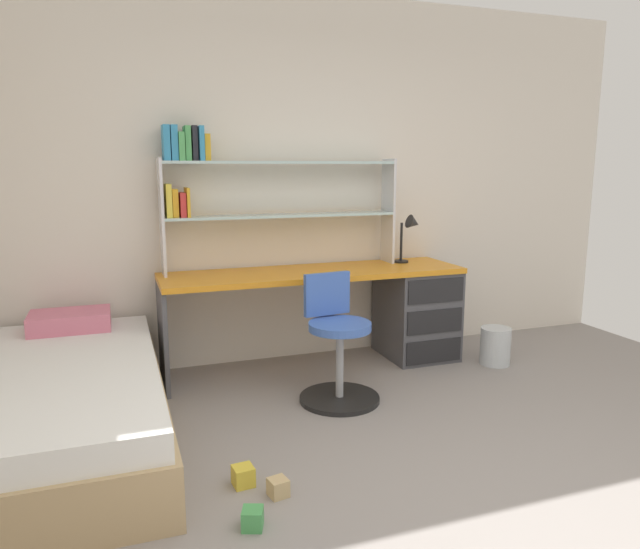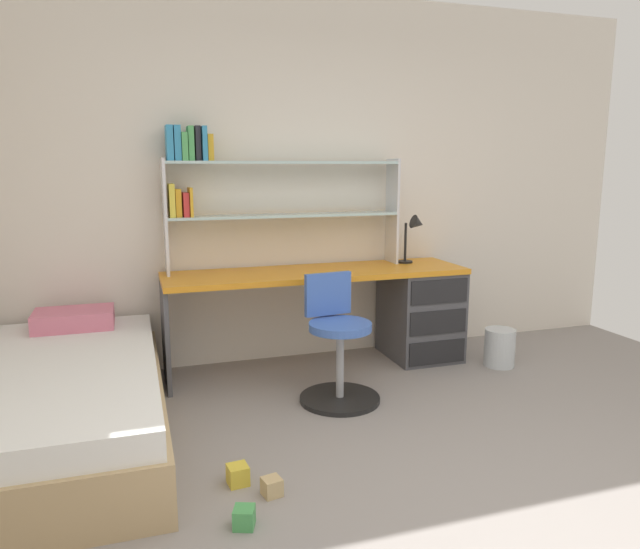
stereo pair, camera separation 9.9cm
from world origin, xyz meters
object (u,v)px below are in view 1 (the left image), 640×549
at_px(desk, 388,306).
at_px(toy_block_yellow_2, 243,476).
at_px(desk_lamp, 411,231).
at_px(swivel_chair, 337,351).
at_px(waste_bin, 495,346).
at_px(toy_block_green_1, 253,519).
at_px(toy_block_natural_0, 278,487).
at_px(bookshelf_hutch, 245,184).
at_px(bed_platform, 65,405).

xyz_separation_m(desk, toy_block_yellow_2, (-1.47, -1.45, -0.38)).
height_order(desk, desk_lamp, desk_lamp).
bearing_deg(swivel_chair, desk, 43.30).
xyz_separation_m(swivel_chair, waste_bin, (1.39, 0.23, -0.18)).
xyz_separation_m(toy_block_green_1, toy_block_yellow_2, (0.03, 0.34, 0.00)).
bearing_deg(toy_block_natural_0, toy_block_yellow_2, 132.66).
relative_size(bookshelf_hutch, swivel_chair, 2.16).
relative_size(bookshelf_hutch, bed_platform, 0.86).
bearing_deg(desk_lamp, toy_block_green_1, -132.60).
bearing_deg(desk_lamp, bookshelf_hutch, 175.38).
bearing_deg(desk_lamp, desk, -160.39).
xyz_separation_m(desk, bed_platform, (-2.28, -0.70, -0.20)).
distance_m(desk, bed_platform, 2.40).
bearing_deg(bookshelf_hutch, waste_bin, -17.92).
bearing_deg(toy_block_green_1, toy_block_natural_0, 50.05).
bearing_deg(bookshelf_hutch, toy_block_yellow_2, -103.64).
bearing_deg(desk_lamp, toy_block_natural_0, -132.91).
distance_m(desk_lamp, waste_bin, 1.10).
xyz_separation_m(bed_platform, toy_block_natural_0, (0.95, -0.89, -0.18)).
bearing_deg(waste_bin, desk, 151.15).
height_order(toy_block_green_1, toy_block_yellow_2, toy_block_yellow_2).
relative_size(waste_bin, toy_block_natural_0, 3.41).
relative_size(desk, bookshelf_hutch, 1.27).
height_order(bookshelf_hutch, toy_block_yellow_2, bookshelf_hutch).
xyz_separation_m(toy_block_natural_0, toy_block_green_1, (-0.17, -0.20, 0.00)).
xyz_separation_m(bookshelf_hutch, bed_platform, (-1.21, -0.89, -1.15)).
distance_m(waste_bin, toy_block_natural_0, 2.39).
bearing_deg(bookshelf_hutch, bed_platform, -143.78).
height_order(desk, bookshelf_hutch, bookshelf_hutch).
distance_m(swivel_chair, toy_block_natural_0, 1.21).
bearing_deg(toy_block_natural_0, bookshelf_hutch, 81.54).
bearing_deg(toy_block_yellow_2, desk_lamp, 42.20).
distance_m(bed_platform, toy_block_natural_0, 1.31).
height_order(desk_lamp, toy_block_natural_0, desk_lamp).
relative_size(bookshelf_hutch, toy_block_green_1, 20.22).
bearing_deg(toy_block_green_1, toy_block_yellow_2, 84.25).
distance_m(toy_block_green_1, toy_block_yellow_2, 0.34).
bearing_deg(toy_block_natural_0, swivel_chair, 55.35).
height_order(bed_platform, toy_block_green_1, bed_platform).
height_order(bookshelf_hutch, swivel_chair, bookshelf_hutch).
distance_m(waste_bin, toy_block_green_1, 2.63).
height_order(swivel_chair, toy_block_natural_0, swivel_chair).
xyz_separation_m(desk, swivel_chair, (-0.67, -0.63, -0.10)).
bearing_deg(toy_block_natural_0, toy_block_green_1, -129.95).
xyz_separation_m(swivel_chair, toy_block_green_1, (-0.84, -1.17, -0.28)).
relative_size(desk_lamp, toy_block_natural_0, 4.58).
bearing_deg(waste_bin, bed_platform, -174.15).
relative_size(desk_lamp, toy_block_yellow_2, 4.03).
height_order(desk_lamp, toy_block_yellow_2, desk_lamp).
bearing_deg(toy_block_green_1, desk_lamp, 47.40).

